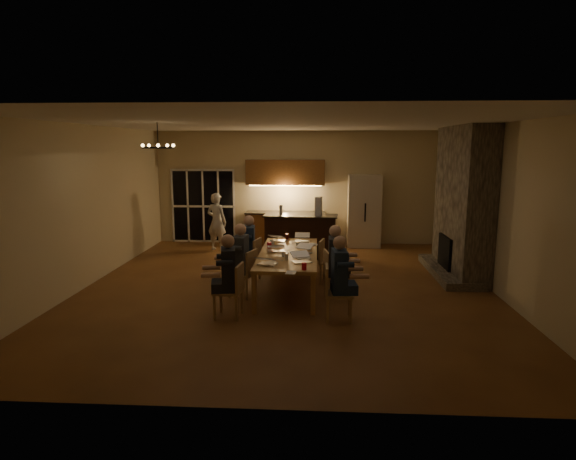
{
  "coord_description": "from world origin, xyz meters",
  "views": [
    {
      "loc": [
        0.57,
        -9.22,
        2.79
      ],
      "look_at": [
        0.01,
        0.3,
        1.11
      ],
      "focal_mm": 30.0,
      "sensor_mm": 36.0,
      "label": 1
    }
  ],
  "objects_px": {
    "chair_left_near": "(228,291)",
    "can_cola": "(287,237)",
    "laptop_f": "(302,236)",
    "mug_back": "(272,242)",
    "chair_right_near": "(339,293)",
    "redcup_near": "(304,266)",
    "person_left_mid": "(241,260)",
    "laptop_b": "(302,256)",
    "can_right": "(310,247)",
    "refrigerator": "(364,211)",
    "can_silver": "(287,257)",
    "plate_near": "(304,258)",
    "chair_left_mid": "(242,273)",
    "person_right_mid": "(335,262)",
    "standing_person": "(217,222)",
    "person_right_near": "(339,278)",
    "bar_island": "(301,236)",
    "dining_table": "(288,271)",
    "chair_left_far": "(248,260)",
    "person_left_far": "(249,248)",
    "plate_far": "(312,245)",
    "person_left_near": "(229,276)",
    "bar_bottle": "(281,210)",
    "mug_mid": "(298,244)",
    "plate_left": "(271,263)",
    "laptop_d": "(302,247)",
    "bar_blender": "(318,206)",
    "redcup_mid": "(269,245)",
    "chandelier": "(158,148)",
    "laptop_e": "(279,236)",
    "chair_right_far": "(331,262)",
    "laptop_a": "(267,258)"
  },
  "relations": [
    {
      "from": "chair_left_near",
      "to": "can_cola",
      "type": "relative_size",
      "value": 7.42
    },
    {
      "from": "laptop_f",
      "to": "mug_back",
      "type": "bearing_deg",
      "value": -149.71
    },
    {
      "from": "chair_right_near",
      "to": "redcup_near",
      "type": "bearing_deg",
      "value": 65.33
    },
    {
      "from": "person_left_mid",
      "to": "laptop_b",
      "type": "relative_size",
      "value": 4.31
    },
    {
      "from": "can_right",
      "to": "refrigerator",
      "type": "bearing_deg",
      "value": 70.41
    },
    {
      "from": "laptop_b",
      "to": "person_left_mid",
      "type": "bearing_deg",
      "value": 143.85
    },
    {
      "from": "can_silver",
      "to": "plate_near",
      "type": "height_order",
      "value": "can_silver"
    },
    {
      "from": "chair_left_mid",
      "to": "person_right_mid",
      "type": "distance_m",
      "value": 1.72
    },
    {
      "from": "standing_person",
      "to": "laptop_f",
      "type": "bearing_deg",
      "value": 155.25
    },
    {
      "from": "person_right_near",
      "to": "plate_near",
      "type": "bearing_deg",
      "value": 23.72
    },
    {
      "from": "bar_island",
      "to": "dining_table",
      "type": "bearing_deg",
      "value": -88.92
    },
    {
      "from": "chair_left_far",
      "to": "person_left_far",
      "type": "distance_m",
      "value": 0.25
    },
    {
      "from": "plate_far",
      "to": "person_left_near",
      "type": "bearing_deg",
      "value": -120.26
    },
    {
      "from": "refrigerator",
      "to": "chair_left_far",
      "type": "distance_m",
      "value": 4.62
    },
    {
      "from": "laptop_b",
      "to": "can_right",
      "type": "relative_size",
      "value": 2.67
    },
    {
      "from": "person_left_mid",
      "to": "laptop_f",
      "type": "height_order",
      "value": "person_left_mid"
    },
    {
      "from": "laptop_f",
      "to": "redcup_near",
      "type": "bearing_deg",
      "value": -87.0
    },
    {
      "from": "bar_bottle",
      "to": "can_cola",
      "type": "bearing_deg",
      "value": -80.74
    },
    {
      "from": "chair_left_mid",
      "to": "person_left_far",
      "type": "xyz_separation_m",
      "value": [
        -0.02,
        1.07,
        0.24
      ]
    },
    {
      "from": "mug_mid",
      "to": "plate_left",
      "type": "bearing_deg",
      "value": -105.77
    },
    {
      "from": "can_silver",
      "to": "plate_left",
      "type": "height_order",
      "value": "can_silver"
    },
    {
      "from": "laptop_d",
      "to": "can_right",
      "type": "distance_m",
      "value": 0.32
    },
    {
      "from": "mug_mid",
      "to": "can_cola",
      "type": "xyz_separation_m",
      "value": [
        -0.26,
        0.78,
        0.01
      ]
    },
    {
      "from": "chair_left_far",
      "to": "bar_bottle",
      "type": "height_order",
      "value": "bar_bottle"
    },
    {
      "from": "person_left_far",
      "to": "bar_blender",
      "type": "xyz_separation_m",
      "value": [
        1.43,
        2.12,
        0.62
      ]
    },
    {
      "from": "refrigerator",
      "to": "can_silver",
      "type": "height_order",
      "value": "refrigerator"
    },
    {
      "from": "standing_person",
      "to": "redcup_mid",
      "type": "xyz_separation_m",
      "value": [
        1.72,
        -3.13,
        0.03
      ]
    },
    {
      "from": "person_left_mid",
      "to": "can_right",
      "type": "relative_size",
      "value": 11.5
    },
    {
      "from": "chair_left_mid",
      "to": "person_right_near",
      "type": "relative_size",
      "value": 0.64
    },
    {
      "from": "person_left_mid",
      "to": "mug_back",
      "type": "xyz_separation_m",
      "value": [
        0.47,
        1.19,
        0.11
      ]
    },
    {
      "from": "plate_left",
      "to": "plate_far",
      "type": "distance_m",
      "value": 1.8
    },
    {
      "from": "chandelier",
      "to": "bar_bottle",
      "type": "xyz_separation_m",
      "value": [
        1.98,
        3.27,
        -1.55
      ]
    },
    {
      "from": "person_left_mid",
      "to": "laptop_f",
      "type": "relative_size",
      "value": 4.31
    },
    {
      "from": "redcup_near",
      "to": "chair_left_near",
      "type": "bearing_deg",
      "value": -168.86
    },
    {
      "from": "bar_island",
      "to": "laptop_d",
      "type": "relative_size",
      "value": 5.75
    },
    {
      "from": "chair_right_near",
      "to": "person_left_mid",
      "type": "relative_size",
      "value": 0.64
    },
    {
      "from": "plate_far",
      "to": "bar_blender",
      "type": "height_order",
      "value": "bar_blender"
    },
    {
      "from": "chair_left_near",
      "to": "laptop_e",
      "type": "xyz_separation_m",
      "value": [
        0.62,
        2.67,
        0.42
      ]
    },
    {
      "from": "chair_left_mid",
      "to": "person_left_near",
      "type": "distance_m",
      "value": 1.12
    },
    {
      "from": "laptop_f",
      "to": "plate_far",
      "type": "distance_m",
      "value": 0.43
    },
    {
      "from": "can_silver",
      "to": "can_cola",
      "type": "bearing_deg",
      "value": 93.21
    },
    {
      "from": "plate_left",
      "to": "mug_mid",
      "type": "bearing_deg",
      "value": 74.23
    },
    {
      "from": "laptop_e",
      "to": "chair_left_far",
      "type": "bearing_deg",
      "value": 59.01
    },
    {
      "from": "chair_left_near",
      "to": "laptop_f",
      "type": "relative_size",
      "value": 2.78
    },
    {
      "from": "chair_right_far",
      "to": "can_cola",
      "type": "xyz_separation_m",
      "value": [
        -0.95,
        0.8,
        0.37
      ]
    },
    {
      "from": "bar_island",
      "to": "redcup_mid",
      "type": "distance_m",
      "value": 2.5
    },
    {
      "from": "person_left_far",
      "to": "laptop_d",
      "type": "distance_m",
      "value": 1.31
    },
    {
      "from": "chair_right_near",
      "to": "standing_person",
      "type": "distance_m",
      "value": 5.94
    },
    {
      "from": "person_left_mid",
      "to": "standing_person",
      "type": "height_order",
      "value": "standing_person"
    },
    {
      "from": "dining_table",
      "to": "laptop_a",
      "type": "bearing_deg",
      "value": -107.61
    }
  ]
}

